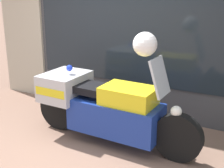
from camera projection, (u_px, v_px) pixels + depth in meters
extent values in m
plane|color=#7A5B4C|center=(55.00, 158.00, 3.95)|extent=(60.00, 60.00, 0.00)
cube|color=slate|center=(144.00, 95.00, 5.38)|extent=(3.66, 0.30, 0.55)
cube|color=silver|center=(149.00, 38.00, 5.20)|extent=(3.66, 0.02, 1.43)
cube|color=red|center=(87.00, 66.00, 5.70)|extent=(0.19, 0.01, 0.27)
cube|color=white|center=(144.00, 73.00, 5.20)|extent=(0.19, 0.02, 0.27)
cube|color=yellow|center=(212.00, 83.00, 4.70)|extent=(0.19, 0.02, 0.27)
cylinder|color=black|center=(178.00, 137.00, 3.83)|extent=(0.62, 0.16, 0.62)
cylinder|color=black|center=(59.00, 109.00, 4.71)|extent=(0.62, 0.16, 0.62)
cube|color=navy|center=(115.00, 117.00, 4.22)|extent=(1.28, 0.56, 0.44)
cube|color=yellow|center=(129.00, 97.00, 4.03)|extent=(0.70, 0.49, 0.26)
cube|color=black|center=(97.00, 89.00, 4.25)|extent=(0.75, 0.41, 0.10)
cube|color=#B7B7BC|center=(65.00, 86.00, 4.52)|extent=(0.57, 0.70, 0.38)
cube|color=yellow|center=(65.00, 86.00, 4.52)|extent=(0.52, 0.71, 0.11)
cube|color=#B2BCC6|center=(160.00, 77.00, 3.73)|extent=(0.18, 0.37, 0.46)
sphere|color=white|center=(176.00, 111.00, 3.75)|extent=(0.14, 0.14, 0.14)
sphere|color=blue|center=(69.00, 68.00, 4.39)|extent=(0.09, 0.09, 0.09)
sphere|color=white|center=(145.00, 44.00, 3.72)|extent=(0.30, 0.30, 0.30)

